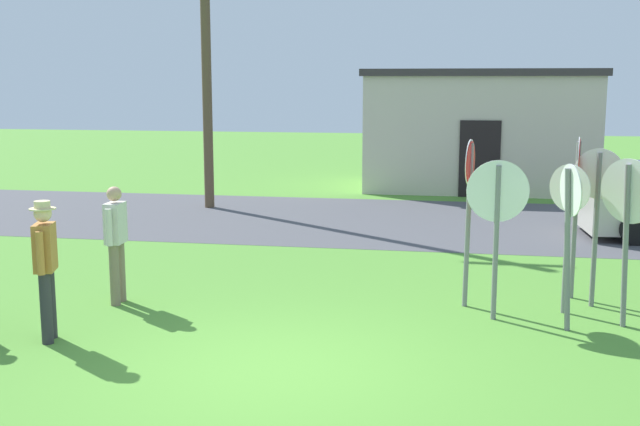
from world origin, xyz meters
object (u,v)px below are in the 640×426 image
stop_sign_rear_left (469,196)px  stop_sign_low_front (577,189)px  utility_pole (205,18)px  stop_sign_leaning_right (628,212)px  stop_sign_center_cluster (597,200)px  stop_sign_rear_right (497,211)px  stop_sign_nearest (569,220)px  person_in_teal (46,262)px  stop_sign_tallest (568,214)px  person_on_left (116,238)px

stop_sign_rear_left → stop_sign_low_front: 1.69m
utility_pole → stop_sign_leaning_right: utility_pole is taller
stop_sign_center_cluster → stop_sign_low_front: bearing=119.5°
utility_pole → stop_sign_leaning_right: size_ratio=4.07×
stop_sign_low_front → stop_sign_rear_right: size_ratio=1.11×
stop_sign_nearest → person_in_teal: stop_sign_nearest is taller
stop_sign_rear_right → stop_sign_tallest: bearing=26.2°
stop_sign_leaning_right → person_in_teal: 7.26m
stop_sign_rear_left → stop_sign_rear_right: stop_sign_rear_left is taller
stop_sign_rear_left → stop_sign_low_front: (1.53, 0.71, 0.05)m
stop_sign_tallest → person_in_teal: bearing=-159.9°
stop_sign_center_cluster → stop_sign_rear_right: stop_sign_center_cluster is taller
stop_sign_leaning_right → stop_sign_center_cluster: (-0.22, 0.95, 0.01)m
person_in_teal → person_on_left: bearing=85.7°
utility_pole → person_in_teal: 10.99m
stop_sign_rear_left → utility_pole: bearing=128.9°
stop_sign_rear_right → stop_sign_center_cluster: bearing=32.1°
utility_pole → person_in_teal: utility_pole is taller
utility_pole → stop_sign_rear_right: 11.22m
stop_sign_rear_right → person_on_left: size_ratio=1.27×
utility_pole → stop_sign_tallest: 11.52m
stop_sign_nearest → stop_sign_rear_left: (-1.23, 0.90, 0.13)m
stop_sign_nearest → stop_sign_center_cluster: bearing=66.5°
utility_pole → stop_sign_nearest: size_ratio=4.17×
stop_sign_low_front → person_in_teal: (-6.58, -3.13, -0.64)m
stop_sign_nearest → person_in_teal: size_ratio=1.23×
stop_sign_tallest → person_on_left: size_ratio=1.22×
stop_sign_nearest → stop_sign_rear_right: 0.93m
stop_sign_rear_left → stop_sign_low_front: bearing=25.0°
stop_sign_center_cluster → person_on_left: stop_sign_center_cluster is taller
stop_sign_rear_left → stop_sign_leaning_right: size_ratio=1.08×
stop_sign_tallest → stop_sign_low_front: size_ratio=0.87×
utility_pole → stop_sign_center_cluster: 11.50m
stop_sign_tallest → utility_pole: bearing=134.0°
stop_sign_rear_left → stop_sign_center_cluster: stop_sign_rear_left is taller
stop_sign_low_front → person_on_left: (-6.45, -1.43, -0.67)m
stop_sign_nearest → stop_sign_low_front: 1.65m
person_on_left → stop_sign_rear_right: bearing=1.7°
utility_pole → person_on_left: 9.45m
stop_sign_leaning_right → stop_sign_low_front: bearing=108.3°
utility_pole → stop_sign_leaning_right: (8.31, -8.49, -3.14)m
stop_sign_low_front → stop_sign_center_cluster: stop_sign_low_front is taller
utility_pole → stop_sign_rear_left: size_ratio=3.78×
stop_sign_center_cluster → person_on_left: size_ratio=1.33×
stop_sign_low_front → person_on_left: stop_sign_low_front is taller
stop_sign_rear_left → stop_sign_tallest: bearing=-3.7°
stop_sign_leaning_right → stop_sign_center_cluster: 0.97m
stop_sign_low_front → stop_sign_leaning_right: bearing=-71.7°
stop_sign_tallest → stop_sign_rear_right: bearing=-153.8°
utility_pole → stop_sign_nearest: 12.01m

